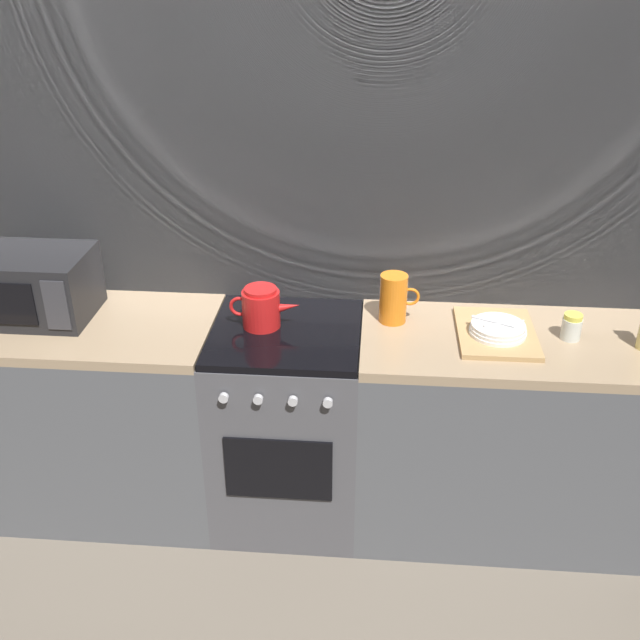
{
  "coord_description": "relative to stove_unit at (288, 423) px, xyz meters",
  "views": [
    {
      "loc": [
        0.35,
        -2.54,
        2.29
      ],
      "look_at": [
        0.14,
        0.0,
        0.95
      ],
      "focal_mm": 41.36,
      "sensor_mm": 36.0,
      "label": 1
    }
  ],
  "objects": [
    {
      "name": "spice_jar",
      "position": [
        1.1,
        0.02,
        0.5
      ],
      "size": [
        0.08,
        0.08,
        0.1
      ],
      "color": "silver",
      "rests_on": "counter_right"
    },
    {
      "name": "back_wall",
      "position": [
        0.0,
        0.32,
        0.75
      ],
      "size": [
        3.6,
        0.05,
        2.4
      ],
      "color": "gray",
      "rests_on": "ground_plane"
    },
    {
      "name": "dish_pile",
      "position": [
        0.82,
        0.02,
        0.47
      ],
      "size": [
        0.3,
        0.4,
        0.07
      ],
      "color": "tan",
      "rests_on": "counter_right"
    },
    {
      "name": "pitcher",
      "position": [
        0.42,
        0.12,
        0.55
      ],
      "size": [
        0.16,
        0.11,
        0.2
      ],
      "color": "orange",
      "rests_on": "counter_right"
    },
    {
      "name": "kettle",
      "position": [
        -0.1,
        0.03,
        0.53
      ],
      "size": [
        0.28,
        0.15,
        0.17
      ],
      "color": "red",
      "rests_on": "stove_unit"
    },
    {
      "name": "ground_plane",
      "position": [
        0.0,
        0.0,
        -0.45
      ],
      "size": [
        8.0,
        8.0,
        0.0
      ],
      "primitive_type": "plane",
      "color": "#6B6054"
    },
    {
      "name": "stove_unit",
      "position": [
        0.0,
        0.0,
        0.0
      ],
      "size": [
        0.6,
        0.63,
        0.9
      ],
      "color": "#4C4C51",
      "rests_on": "ground_plane"
    },
    {
      "name": "microwave",
      "position": [
        -1.03,
        0.05,
        0.59
      ],
      "size": [
        0.46,
        0.35,
        0.27
      ],
      "color": "black",
      "rests_on": "counter_left"
    },
    {
      "name": "counter_right",
      "position": [
        0.9,
        0.0,
        0.0
      ],
      "size": [
        1.2,
        0.6,
        0.9
      ],
      "color": "#515459",
      "rests_on": "ground_plane"
    },
    {
      "name": "counter_left",
      "position": [
        -0.9,
        0.0,
        0.0
      ],
      "size": [
        1.2,
        0.6,
        0.9
      ],
      "color": "#515459",
      "rests_on": "ground_plane"
    }
  ]
}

